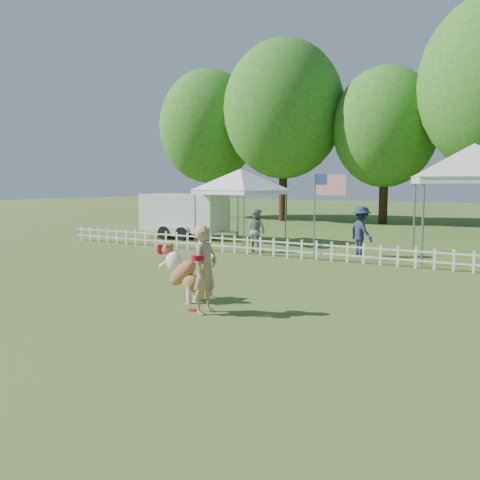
# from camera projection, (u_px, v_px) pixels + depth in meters

# --- Properties ---
(ground) EXTENTS (120.00, 120.00, 0.00)m
(ground) POSITION_uv_depth(u_px,v_px,m) (181.00, 305.00, 10.46)
(ground) COLOR #315D1D
(ground) RESTS_ON ground
(picket_fence) EXTENTS (22.00, 0.08, 0.60)m
(picket_fence) POSITION_uv_depth(u_px,v_px,m) (324.00, 251.00, 16.32)
(picket_fence) COLOR silver
(picket_fence) RESTS_ON ground
(handler) EXTENTS (0.42, 0.61, 1.62)m
(handler) POSITION_uv_depth(u_px,v_px,m) (205.00, 270.00, 9.70)
(handler) COLOR tan
(handler) RESTS_ON ground
(dog) EXTENTS (1.14, 0.46, 1.15)m
(dog) POSITION_uv_depth(u_px,v_px,m) (183.00, 273.00, 10.73)
(dog) COLOR brown
(dog) RESTS_ON ground
(frisbee_on_turf) EXTENTS (0.22, 0.22, 0.02)m
(frisbee_on_turf) POSITION_uv_depth(u_px,v_px,m) (193.00, 310.00, 10.01)
(frisbee_on_turf) COLOR red
(frisbee_on_turf) RESTS_ON ground
(canopy_tent_left) EXTENTS (3.17, 3.17, 2.86)m
(canopy_tent_left) POSITION_uv_depth(u_px,v_px,m) (241.00, 207.00, 21.15)
(canopy_tent_left) COLOR white
(canopy_tent_left) RESTS_ON ground
(canopy_tent_right) EXTENTS (4.27, 4.27, 3.49)m
(canopy_tent_right) POSITION_uv_depth(u_px,v_px,m) (472.00, 203.00, 16.39)
(canopy_tent_right) COLOR white
(canopy_tent_right) RESTS_ON ground
(cargo_trailer) EXTENTS (4.58, 2.36, 1.94)m
(cargo_trailer) POSITION_uv_depth(u_px,v_px,m) (185.00, 216.00, 22.94)
(cargo_trailer) COLOR white
(cargo_trailer) RESTS_ON ground
(flag_pole) EXTENTS (1.04, 0.16, 2.70)m
(flag_pole) POSITION_uv_depth(u_px,v_px,m) (314.00, 217.00, 16.26)
(flag_pole) COLOR gray
(flag_pole) RESTS_ON ground
(spectator_a) EXTENTS (0.84, 0.72, 1.49)m
(spectator_a) POSITION_uv_depth(u_px,v_px,m) (256.00, 230.00, 18.32)
(spectator_a) COLOR gray
(spectator_a) RESTS_ON ground
(spectator_b) EXTENTS (1.21, 1.12, 1.63)m
(spectator_b) POSITION_uv_depth(u_px,v_px,m) (361.00, 232.00, 17.14)
(spectator_b) COLOR #222A49
(spectator_b) RESTS_ON ground
(tree_far_left) EXTENTS (6.60, 6.60, 11.00)m
(tree_far_left) POSITION_uv_depth(u_px,v_px,m) (209.00, 136.00, 36.33)
(tree_far_left) COLOR #2F641C
(tree_far_left) RESTS_ON ground
(tree_left) EXTENTS (7.40, 7.40, 12.00)m
(tree_left) POSITION_uv_depth(u_px,v_px,m) (284.00, 123.00, 32.68)
(tree_left) COLOR #2F641C
(tree_left) RESTS_ON ground
(tree_center_left) EXTENTS (6.00, 6.00, 9.80)m
(tree_center_left) POSITION_uv_depth(u_px,v_px,m) (385.00, 138.00, 30.46)
(tree_center_left) COLOR #2F641C
(tree_center_left) RESTS_ON ground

